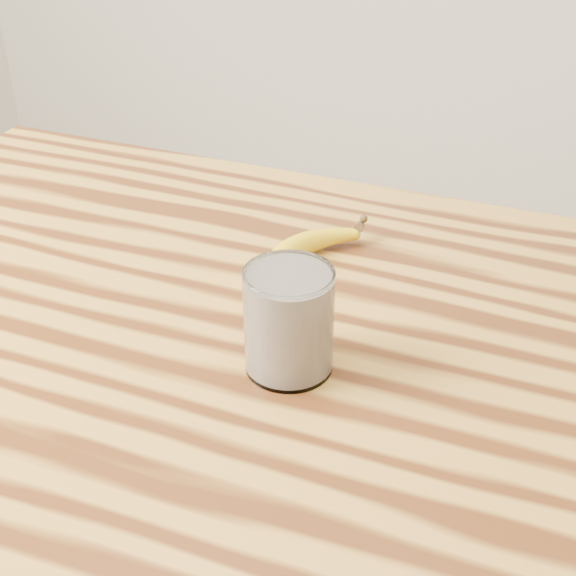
% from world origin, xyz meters
% --- Properties ---
extents(table, '(1.20, 0.80, 0.90)m').
position_xyz_m(table, '(0.00, 0.00, 0.77)').
color(table, '#B47E31').
rests_on(table, ground).
extents(smoothie_glass, '(0.09, 0.09, 0.11)m').
position_xyz_m(smoothie_glass, '(0.10, -0.06, 0.96)').
color(smoothie_glass, white).
rests_on(smoothie_glass, table).
extents(banana, '(0.15, 0.28, 0.03)m').
position_xyz_m(banana, '(0.02, 0.13, 0.92)').
color(banana, gold).
rests_on(banana, table).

